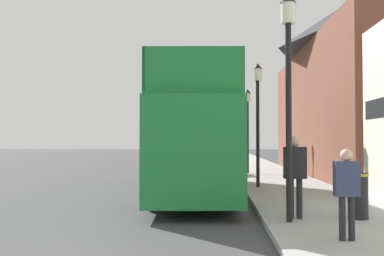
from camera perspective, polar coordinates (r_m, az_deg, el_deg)
name	(u,v)px	position (r m, az deg, el deg)	size (l,w,h in m)	color
ground_plane	(153,173)	(26.17, -4.93, -5.74)	(144.00, 144.00, 0.00)	#3D3D3F
sidewalk	(271,177)	(23.10, 10.03, -6.10)	(3.52, 108.00, 0.14)	#999993
brick_terrace_rear	(360,86)	(25.23, 20.51, 5.07)	(6.00, 17.95, 9.56)	brown
tour_bus	(194,140)	(15.38, 0.23, -1.55)	(2.90, 10.34, 4.13)	#1E7A38
parked_car_ahead_of_bus	(214,163)	(23.75, 2.85, -4.48)	(1.79, 3.95, 1.50)	silver
pedestrian_second	(347,185)	(8.38, 19.04, -6.89)	(0.42, 0.23, 1.60)	#232328
pedestrian_third	(295,169)	(10.37, 12.94, -5.05)	(0.49, 0.27, 1.86)	#232328
lamp_post_nearest	(288,64)	(10.05, 12.14, 7.90)	(0.35, 0.35, 4.97)	black
lamp_post_second	(258,101)	(17.16, 8.34, 3.37)	(0.35, 0.35, 4.68)	black
lamp_post_third	(248,115)	(24.36, 7.07, 1.67)	(0.35, 0.35, 4.53)	black
litter_bin	(358,194)	(10.80, 20.32, -7.92)	(0.48, 0.48, 1.02)	black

